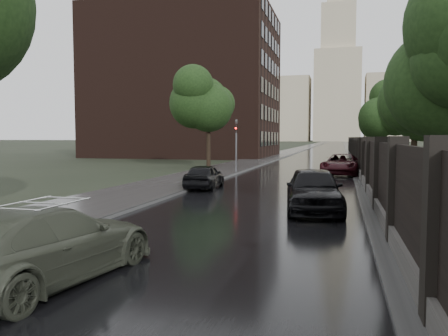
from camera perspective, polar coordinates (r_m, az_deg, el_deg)
ground at (r=7.77m, az=-11.05°, el=-16.14°), size 800.00×800.00×0.00m
road at (r=196.58m, az=14.13°, el=3.12°), size 8.00×420.00×0.02m
sidewalk_left at (r=196.77m, az=12.38°, el=3.16°), size 4.00×420.00×0.16m
verge_right at (r=196.57m, az=15.74°, el=3.10°), size 3.00×420.00×0.08m
fence_right at (r=38.61m, az=17.06°, el=1.37°), size 0.45×75.72×2.70m
tree_left_far at (r=38.32m, az=-2.06°, el=7.86°), size 4.25×4.25×7.39m
tree_right_b at (r=28.95m, az=23.72°, el=8.20°), size 4.08×4.08×7.01m
tree_right_c at (r=46.79m, az=20.40°, el=6.56°), size 4.08×4.08×7.01m
traffic_light at (r=32.42m, az=1.61°, el=3.53°), size 0.16×0.32×4.00m
brick_building at (r=62.70m, az=-4.94°, el=10.71°), size 24.00×18.00×20.00m
stalinist_tower at (r=308.63m, az=14.60°, el=10.53°), size 92.00×30.00×159.00m
volga_sedan at (r=8.73m, az=-22.38°, el=-9.21°), size 2.58×5.14×1.43m
hatchback_left at (r=22.67m, az=-2.57°, el=-1.10°), size 1.77×3.90×1.30m
car_right_near at (r=15.97m, az=11.60°, el=-2.76°), size 2.46×4.93×1.61m
car_right_far at (r=32.13m, az=15.14°, el=0.45°), size 3.12×5.67×1.50m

